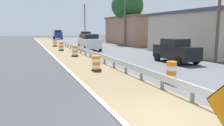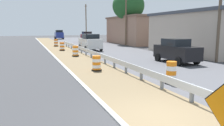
{
  "view_description": "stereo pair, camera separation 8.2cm",
  "coord_description": "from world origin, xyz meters",
  "views": [
    {
      "loc": [
        -3.86,
        -5.66,
        2.77
      ],
      "look_at": [
        0.65,
        5.97,
        0.83
      ],
      "focal_mm": 36.25,
      "sensor_mm": 36.0,
      "label": 1
    },
    {
      "loc": [
        -3.78,
        -5.69,
        2.77
      ],
      "look_at": [
        0.65,
        5.97,
        0.83
      ],
      "focal_mm": 36.25,
      "sensor_mm": 36.0,
      "label": 2
    }
  ],
  "objects": [
    {
      "name": "ground_plane",
      "position": [
        0.0,
        0.0,
        0.0
      ],
      "size": [
        160.0,
        160.0,
        0.0
      ],
      "primitive_type": "plane",
      "color": "#3D3D3F"
    },
    {
      "name": "utility_pole_near",
      "position": [
        10.6,
        8.28,
        4.2
      ],
      "size": [
        0.24,
        1.8,
        8.09
      ],
      "color": "brown",
      "rests_on": "ground"
    },
    {
      "name": "tree_roadside",
      "position": [
        12.45,
        29.37,
        6.4
      ],
      "size": [
        5.31,
        5.31,
        8.81
      ],
      "color": "#4C3D2D",
      "rests_on": "ground"
    },
    {
      "name": "traffic_barrel_mid",
      "position": [
        0.71,
        16.26,
        0.46
      ],
      "size": [
        0.71,
        0.71,
        1.02
      ],
      "color": "orange",
      "rests_on": "ground"
    },
    {
      "name": "car_lead_far_lane",
      "position": [
        4.02,
        52.16,
        1.11
      ],
      "size": [
        2.15,
        4.13,
        2.24
      ],
      "rotation": [
        0.0,
        0.0,
        1.55
      ],
      "color": "navy",
      "rests_on": "ground"
    },
    {
      "name": "curb_near_edge",
      "position": [
        -1.3,
        0.0,
        0.0
      ],
      "size": [
        0.2,
        120.0,
        0.11
      ],
      "primitive_type": "cube",
      "color": "#ADADA8",
      "rests_on": "ground"
    },
    {
      "name": "traffic_barrel_nearest",
      "position": [
        2.91,
        3.59,
        0.51
      ],
      "size": [
        0.63,
        0.63,
        1.13
      ],
      "color": "orange",
      "rests_on": "ground"
    },
    {
      "name": "car_mid_far_lane",
      "position": [
        7.4,
        9.27,
        0.96
      ],
      "size": [
        2.05,
        4.06,
        1.92
      ],
      "rotation": [
        0.0,
        0.0,
        -1.53
      ],
      "color": "black",
      "rests_on": "ground"
    },
    {
      "name": "utility_pole_far",
      "position": [
        9.76,
        47.24,
        4.29
      ],
      "size": [
        0.24,
        1.8,
        8.27
      ],
      "color": "brown",
      "rests_on": "ground"
    },
    {
      "name": "roadside_shop_far",
      "position": [
        15.42,
        30.47,
        2.39
      ],
      "size": [
        8.62,
        13.42,
        4.76
      ],
      "color": "#93705B",
      "rests_on": "ground"
    },
    {
      "name": "utility_pole_mid",
      "position": [
        11.05,
        27.21,
        4.67
      ],
      "size": [
        0.24,
        1.8,
        9.03
      ],
      "color": "brown",
      "rests_on": "ground"
    },
    {
      "name": "guardrail_median",
      "position": [
        1.87,
        3.91,
        0.52
      ],
      "size": [
        0.18,
        52.06,
        0.71
      ],
      "color": "silver",
      "rests_on": "ground"
    },
    {
      "name": "traffic_barrel_close",
      "position": [
        0.43,
        8.21,
        0.44
      ],
      "size": [
        0.68,
        0.68,
        0.98
      ],
      "color": "orange",
      "rests_on": "ground"
    },
    {
      "name": "traffic_barrel_farther",
      "position": [
        2.91,
        22.25,
        0.43
      ],
      "size": [
        0.64,
        0.64,
        0.95
      ],
      "color": "orange",
      "rests_on": "ground"
    },
    {
      "name": "car_lead_near_lane",
      "position": [
        3.65,
        21.49,
        1.01
      ],
      "size": [
        2.22,
        4.24,
        2.02
      ],
      "rotation": [
        0.0,
        0.0,
        1.6
      ],
      "color": "silver",
      "rests_on": "ground"
    },
    {
      "name": "traffic_barrel_farthest",
      "position": [
        0.44,
        29.32,
        0.49
      ],
      "size": [
        0.74,
        0.74,
        1.08
      ],
      "color": "orange",
      "rests_on": "ground"
    },
    {
      "name": "roadside_shop_near",
      "position": [
        14.91,
        13.77,
        2.26
      ],
      "size": [
        8.81,
        11.62,
        4.49
      ],
      "color": "#AD9E8E",
      "rests_on": "ground"
    },
    {
      "name": "car_trailing_near_lane",
      "position": [
        7.32,
        37.14,
        1.03
      ],
      "size": [
        2.06,
        4.67,
        2.07
      ],
      "rotation": [
        0.0,
        0.0,
        -1.61
      ],
      "color": "maroon",
      "rests_on": "ground"
    },
    {
      "name": "traffic_barrel_far",
      "position": [
        0.34,
        22.47,
        0.46
      ],
      "size": [
        0.7,
        0.7,
        1.03
      ],
      "color": "orange",
      "rests_on": "ground"
    },
    {
      "name": "median_dirt_strip",
      "position": [
        0.46,
        0.0,
        0.0
      ],
      "size": [
        3.31,
        120.0,
        0.01
      ],
      "primitive_type": "cube",
      "color": "#7F6B4C",
      "rests_on": "ground"
    }
  ]
}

